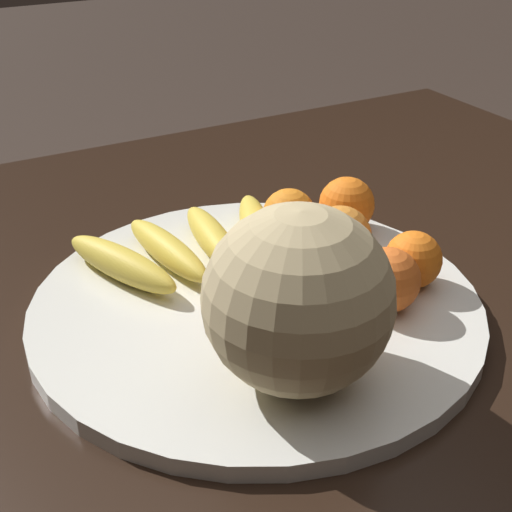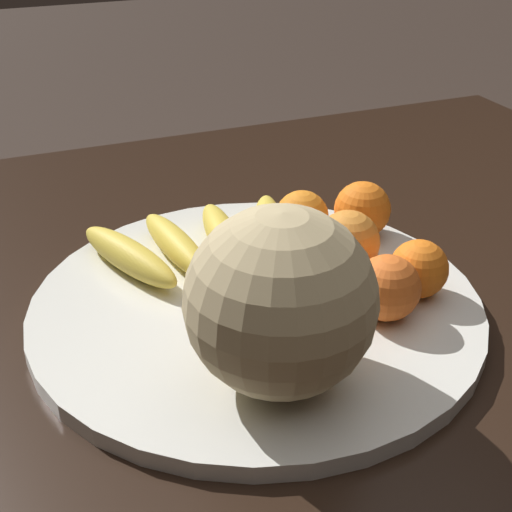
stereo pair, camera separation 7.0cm
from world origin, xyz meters
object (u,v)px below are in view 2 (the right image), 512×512
orange_top_small (387,288)px  melon (280,302)px  kitchen_table (321,379)px  orange_back_left (362,209)px  banana_bunch (202,242)px  orange_back_right (267,287)px  orange_front_left (315,267)px  orange_mid_center (419,269)px  orange_front_right (348,242)px  produce_tag (365,281)px  orange_side_extra (302,217)px  fruit_bowl (256,305)px

orange_top_small → melon: bearing=-159.8°
kitchen_table → orange_back_left: (0.10, 0.11, 0.14)m
melon → orange_back_left: size_ratio=2.41×
banana_bunch → orange_back_right: bearing=-170.0°
orange_front_left → orange_back_right: 0.06m
melon → orange_back_right: 0.11m
orange_front_left → orange_top_small: orange_top_small is taller
orange_front_left → orange_mid_center: orange_front_left is taller
orange_front_right → produce_tag: size_ratio=0.82×
orange_front_right → orange_back_left: 0.09m
banana_bunch → orange_side_extra: size_ratio=4.14×
orange_front_left → fruit_bowl: bearing=166.9°
orange_front_right → orange_back_right: (-0.11, -0.04, -0.01)m
melon → banana_bunch: (0.01, 0.23, -0.06)m
fruit_bowl → produce_tag: 0.12m
melon → produce_tag: size_ratio=1.90×
kitchen_table → produce_tag: 0.12m
orange_side_extra → orange_back_left: bearing=-9.9°
kitchen_table → orange_mid_center: (0.09, -0.03, 0.14)m
orange_mid_center → orange_back_right: (-0.15, 0.03, -0.00)m
melon → orange_front_left: size_ratio=2.52×
orange_side_extra → orange_back_right: bearing=-127.7°
kitchen_table → orange_front_left: bearing=138.9°
melon → fruit_bowl: bearing=76.8°
melon → produce_tag: melon is taller
orange_front_left → orange_side_extra: 0.12m
orange_back_right → orange_side_extra: size_ratio=0.94×
melon → orange_back_right: melon is taller
orange_side_extra → orange_front_left: bearing=-108.9°
orange_back_right → melon: bearing=-107.2°
orange_front_right → produce_tag: (0.01, -0.03, -0.03)m
kitchen_table → banana_bunch: banana_bunch is taller
orange_top_small → fruit_bowl: bearing=144.2°
banana_bunch → orange_back_left: size_ratio=3.86×
kitchen_table → banana_bunch: bearing=125.8°
fruit_bowl → orange_back_left: 0.19m
banana_bunch → orange_mid_center: orange_mid_center is taller
orange_mid_center → orange_side_extra: orange_side_extra is taller
orange_side_extra → orange_top_small: bearing=-86.9°
kitchen_table → orange_top_small: bearing=-55.5°
orange_front_right → orange_mid_center: bearing=-58.4°
banana_bunch → produce_tag: bearing=-130.5°
fruit_bowl → produce_tag: bearing=-6.9°
produce_tag → orange_back_left: bearing=66.0°
fruit_bowl → orange_back_left: (0.17, 0.08, 0.04)m
orange_front_right → orange_mid_center: size_ratio=1.14×
fruit_bowl → orange_mid_center: size_ratio=7.62×
orange_back_left → orange_front_right: bearing=-129.7°
melon → orange_top_small: (0.13, 0.05, -0.05)m
melon → orange_mid_center: (0.18, 0.07, -0.05)m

